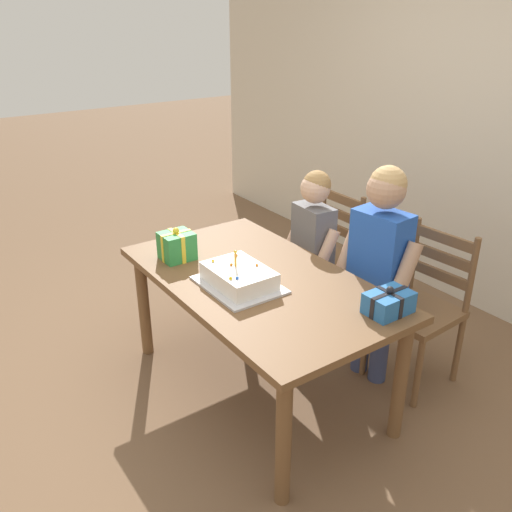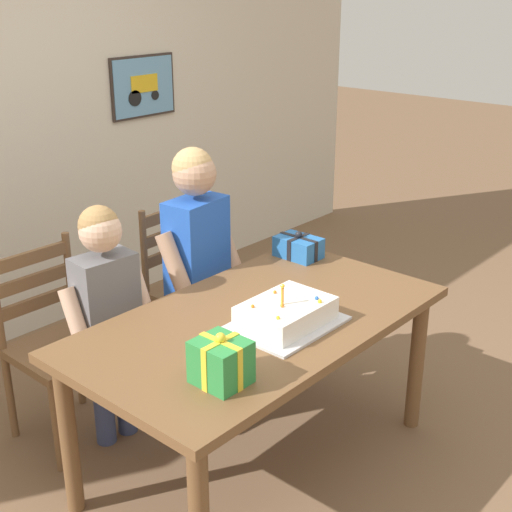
% 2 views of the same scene
% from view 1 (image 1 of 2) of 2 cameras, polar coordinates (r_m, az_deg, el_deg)
% --- Properties ---
extents(ground_plane, '(20.00, 20.00, 0.00)m').
position_cam_1_polar(ground_plane, '(3.28, 0.17, -13.66)').
color(ground_plane, brown).
extents(back_wall, '(6.40, 0.11, 2.60)m').
position_cam_1_polar(back_wall, '(4.07, 23.49, 12.23)').
color(back_wall, beige).
rests_on(back_wall, ground).
extents(dining_table, '(1.59, 0.89, 0.72)m').
position_cam_1_polar(dining_table, '(2.93, 0.19, -3.86)').
color(dining_table, brown).
rests_on(dining_table, ground).
extents(birthday_cake, '(0.44, 0.34, 0.19)m').
position_cam_1_polar(birthday_cake, '(2.79, -1.79, -2.25)').
color(birthday_cake, silver).
rests_on(birthday_cake, dining_table).
extents(gift_box_red_large, '(0.17, 0.18, 0.19)m').
position_cam_1_polar(gift_box_red_large, '(3.11, -8.27, 1.06)').
color(gift_box_red_large, '#2D8E42').
rests_on(gift_box_red_large, dining_table).
extents(gift_box_beside_cake, '(0.16, 0.22, 0.14)m').
position_cam_1_polar(gift_box_beside_cake, '(2.63, 13.69, -4.75)').
color(gift_box_beside_cake, '#286BB7').
rests_on(gift_box_beside_cake, dining_table).
extents(chair_left, '(0.42, 0.42, 0.92)m').
position_cam_1_polar(chair_left, '(3.78, 7.05, -0.07)').
color(chair_left, brown).
rests_on(chair_left, ground).
extents(chair_right, '(0.44, 0.44, 0.92)m').
position_cam_1_polar(chair_right, '(3.28, 16.85, -5.10)').
color(chair_right, brown).
rests_on(chair_right, ground).
extents(child_older, '(0.48, 0.28, 1.29)m').
position_cam_1_polar(child_older, '(3.07, 12.76, -0.00)').
color(child_older, '#38426B').
rests_on(child_older, ground).
extents(child_younger, '(0.42, 0.25, 1.14)m').
position_cam_1_polar(child_younger, '(3.47, 5.95, 1.72)').
color(child_younger, '#38426B').
rests_on(child_younger, ground).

